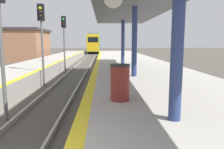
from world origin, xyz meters
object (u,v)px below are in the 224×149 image
Objects in this scene: train at (95,43)px; signal_far at (64,34)px; trash_bin at (120,82)px; signal_mid at (42,30)px.

train is 3.92× the size of signal_far.
trash_bin is (3.59, -12.08, -1.78)m from signal_far.
train is 17.97× the size of trash_bin.
signal_far is at bearing -91.55° from train.
signal_mid reaches higher than trash_bin.
train is at bearing 88.45° from signal_far.
signal_mid reaches higher than train.
train is at bearing 92.94° from trash_bin.
trash_bin is at bearing -59.53° from signal_mid.
train is at bearing 88.30° from signal_mid.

